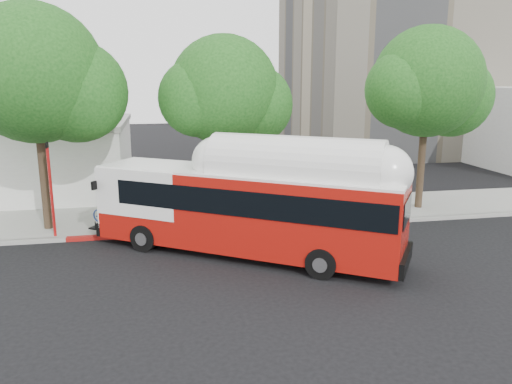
% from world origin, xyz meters
% --- Properties ---
extents(ground, '(120.00, 120.00, 0.00)m').
position_xyz_m(ground, '(0.00, 0.00, 0.00)').
color(ground, black).
rests_on(ground, ground).
extents(sidewalk, '(60.00, 5.00, 0.15)m').
position_xyz_m(sidewalk, '(0.00, 6.50, 0.07)').
color(sidewalk, gray).
rests_on(sidewalk, ground).
extents(curb_strip, '(60.00, 0.30, 0.15)m').
position_xyz_m(curb_strip, '(0.00, 3.90, 0.07)').
color(curb_strip, gray).
rests_on(curb_strip, ground).
extents(red_curb_segment, '(10.00, 0.32, 0.16)m').
position_xyz_m(red_curb_segment, '(-3.00, 3.90, 0.08)').
color(red_curb_segment, maroon).
rests_on(red_curb_segment, ground).
extents(street_tree_left, '(6.67, 5.80, 9.74)m').
position_xyz_m(street_tree_left, '(-8.53, 5.56, 6.60)').
color(street_tree_left, '#2D2116').
rests_on(street_tree_left, ground).
extents(street_tree_mid, '(5.75, 5.00, 8.62)m').
position_xyz_m(street_tree_mid, '(-0.59, 6.06, 5.91)').
color(street_tree_mid, '#2D2116').
rests_on(street_tree_mid, ground).
extents(street_tree_right, '(6.21, 5.40, 9.18)m').
position_xyz_m(street_tree_right, '(9.44, 5.86, 6.26)').
color(street_tree_right, '#2D2116').
rests_on(street_tree_right, ground).
extents(transit_bus, '(11.77, 8.83, 3.75)m').
position_xyz_m(transit_bus, '(-0.86, 0.82, 1.75)').
color(transit_bus, '#A1110B').
rests_on(transit_bus, ground).
extents(signal_pole, '(0.12, 0.39, 4.12)m').
position_xyz_m(signal_pole, '(-8.48, 4.24, 2.11)').
color(signal_pole, red).
rests_on(signal_pole, ground).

